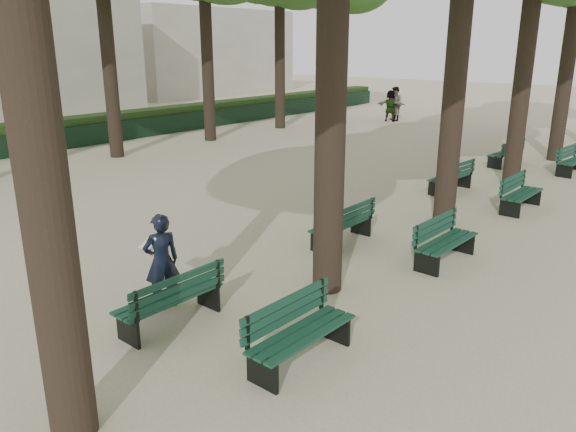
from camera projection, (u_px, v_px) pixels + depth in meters
The scene contains 16 objects.
ground at pixel (139, 326), 8.80m from camera, with size 120.00×120.00×0.00m, color #BFB390.
bench_left_0 at pixel (171, 309), 8.76m from camera, with size 0.62×1.82×0.92m.
bench_left_1 at pixel (342, 232), 12.36m from camera, with size 0.58×1.80×0.92m.
bench_left_2 at pixel (450, 183), 16.68m from camera, with size 0.74×1.85×0.92m.
bench_left_3 at pixel (505, 158), 20.26m from camera, with size 0.78×1.85×0.92m.
bench_right_0 at pixel (301, 345), 7.71m from camera, with size 0.64×1.82×0.92m.
bench_right_1 at pixel (446, 250), 11.26m from camera, with size 0.65×1.82×0.92m.
bench_right_2 at pixel (521, 200), 14.82m from camera, with size 0.63×1.82×0.92m.
bench_right_3 at pixel (573, 166), 18.95m from camera, with size 0.77×1.85×0.92m.
man_with_map at pixel (161, 261), 9.22m from camera, with size 0.71×0.73×1.63m.
pedestrian_e at pixel (390, 106), 31.62m from camera, with size 1.62×0.35×1.75m, color #262628.
pedestrian_a at pixel (395, 104), 31.78m from camera, with size 0.93×0.38×1.91m, color #262628.
pedestrian_d at pixel (449, 108), 30.21m from camera, with size 0.88×0.36×1.79m, color #262628.
fence at pixel (133, 129), 25.84m from camera, with size 0.08×42.00×0.90m, color black.
hedge at pixel (124, 125), 26.22m from camera, with size 1.20×42.00×1.20m, color #1D3A14.
building_far at pixel (184, 52), 49.87m from camera, with size 12.00×16.00×7.00m, color #B7B2A3.
Camera 1 is at (6.78, -4.68, 4.24)m, focal length 35.00 mm.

